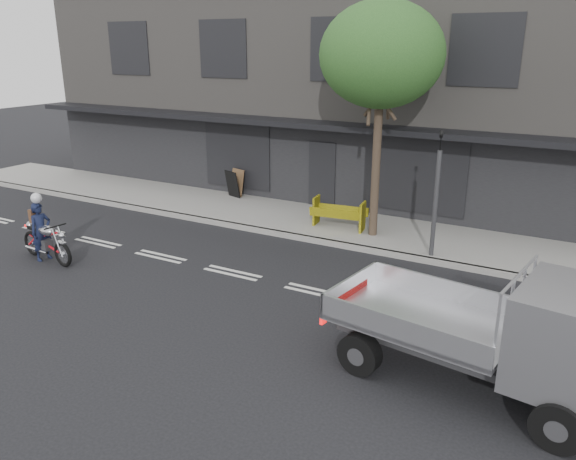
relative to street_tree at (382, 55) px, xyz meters
The scene contains 11 objects.
ground 7.09m from the street_tree, 117.65° to the right, with size 80.00×80.00×0.00m, color black.
sidewalk 5.67m from the street_tree, 167.20° to the left, with size 32.00×3.20×0.15m, color gray.
kerb 5.75m from the street_tree, 153.43° to the right, with size 32.00×0.20×0.15m, color gray.
building_main 7.54m from the street_tree, 107.22° to the left, with size 26.00×10.00×8.00m, color slate.
street_tree is the anchor object (origin of this frame).
traffic_light_pole 4.23m from the street_tree, 23.03° to the right, with size 0.12×0.12×3.50m.
motorcycle 10.33m from the street_tree, 140.29° to the right, with size 2.14×0.62×1.10m.
rider 10.33m from the street_tree, 140.88° to the right, with size 0.58×0.38×1.59m, color #131934.
flatbed_ute 9.23m from the street_tree, 51.00° to the right, with size 5.08×2.63×2.25m.
construction_barrier 4.81m from the street_tree, behind, with size 1.67×0.67×0.94m, color #FFEC0D, non-canonical shape.
sandwich_board 7.80m from the street_tree, 165.98° to the left, with size 0.63×0.42×1.00m, color black, non-canonical shape.
Camera 1 is at (7.67, -10.94, 5.59)m, focal length 35.00 mm.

